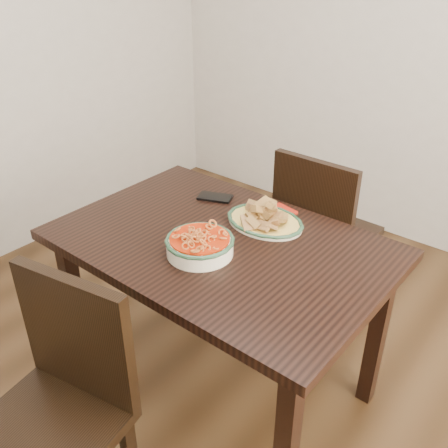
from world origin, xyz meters
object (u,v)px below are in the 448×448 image
Objects in this scene: dining_table at (221,261)px; noodle_bowl at (200,243)px; chair_far at (321,228)px; smartphone at (215,197)px; fish_plate at (265,214)px; chair_near at (60,398)px.

noodle_bowl is at bearing -89.06° from dining_table.
noodle_bowl is (-0.05, -0.83, 0.29)m from chair_far.
fish_plate is at bearing -31.65° from smartphone.
smartphone is (-0.24, 0.37, -0.04)m from noodle_bowl.
fish_plate is at bearing 80.21° from noodle_bowl.
chair_far reaches higher than smartphone.
noodle_bowl is at bearing -79.56° from smartphone.
chair_near is 0.67m from noodle_bowl.
fish_plate is at bearing 72.66° from chair_near.
fish_plate is at bearing 74.27° from dining_table.
chair_near is (-0.10, -1.44, 0.00)m from chair_far.
smartphone is (-0.24, 0.25, 0.10)m from dining_table.
noodle_bowl is (-0.06, -0.32, -0.00)m from fish_plate.
chair_far is at bearing 86.77° from noodle_bowl.
dining_table is at bearing -105.73° from fish_plate.
chair_near is 6.12× the size of smartphone.
smartphone is at bearing 123.15° from noodle_bowl.
dining_table is 0.73m from chair_far.
dining_table is at bearing 86.56° from chair_far.
chair_near is at bearing -93.84° from dining_table.
dining_table is 8.54× the size of smartphone.
fish_plate reaches higher than dining_table.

